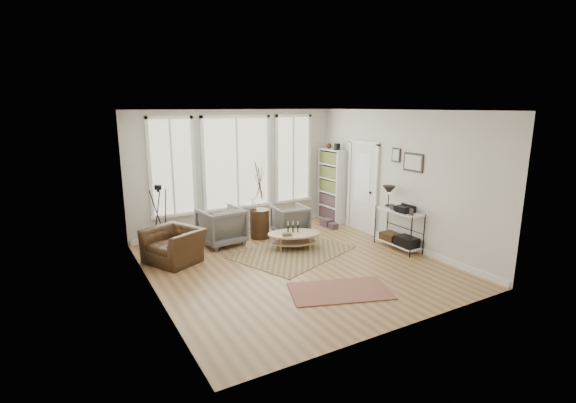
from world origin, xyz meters
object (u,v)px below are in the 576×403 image
coffee_table (294,237)px  bookcase (332,185)px  armchair_left (221,226)px  armchair_right (290,220)px  accent_chair (174,245)px  side_table (259,200)px  low_shelf (399,225)px

coffee_table → bookcase: bearing=36.0°
coffee_table → armchair_left: bearing=138.7°
armchair_right → coffee_table: bearing=69.4°
bookcase → accent_chair: bearing=-168.1°
coffee_table → accent_chair: size_ratio=1.27×
armchair_left → side_table: bearing=173.8°
low_shelf → coffee_table: low_shelf is taller
bookcase → coffee_table: 2.56m
accent_chair → low_shelf: bearing=42.7°
bookcase → armchair_right: size_ratio=2.69×
side_table → armchair_left: bearing=-179.5°
side_table → accent_chair: side_table is taller
bookcase → side_table: bookcase is taller
bookcase → coffee_table: bearing=-144.0°
coffee_table → armchair_left: 1.62m
bookcase → side_table: size_ratio=1.10×
low_shelf → coffee_table: 2.23m
armchair_left → armchair_right: 1.67m
coffee_table → side_table: (-0.28, 1.07, 0.62)m
coffee_table → accent_chair: (-2.40, 0.52, 0.05)m
coffee_table → armchair_right: size_ratio=1.68×
accent_chair → side_table: bearing=77.4°
side_table → accent_chair: size_ratio=1.85×
armchair_left → side_table: 1.05m
low_shelf → side_table: bearing=136.0°
bookcase → armchair_right: bearing=-161.8°
bookcase → armchair_right: 1.74m
armchair_right → accent_chair: armchair_right is taller
armchair_left → accent_chair: armchair_left is taller
armchair_left → side_table: size_ratio=0.48×
bookcase → low_shelf: size_ratio=1.58×
armchair_left → armchair_right: (1.66, -0.12, -0.06)m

